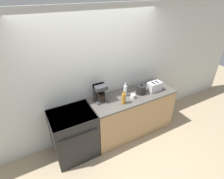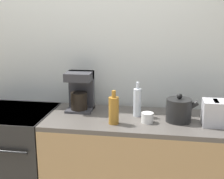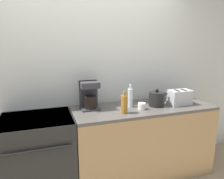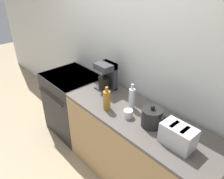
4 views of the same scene
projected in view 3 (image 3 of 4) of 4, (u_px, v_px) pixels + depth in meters
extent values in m
cube|color=silver|center=(87.00, 76.00, 2.82)|extent=(8.00, 0.05, 2.60)
cube|color=black|center=(39.00, 157.00, 2.45)|extent=(0.77, 0.65, 0.94)
cube|color=black|center=(36.00, 119.00, 2.35)|extent=(0.75, 0.63, 0.02)
cylinder|color=black|center=(18.00, 125.00, 2.17)|extent=(0.21, 0.21, 0.01)
cylinder|color=black|center=(53.00, 121.00, 2.28)|extent=(0.21, 0.21, 0.01)
cylinder|color=black|center=(20.00, 116.00, 2.42)|extent=(0.21, 0.21, 0.01)
cylinder|color=black|center=(52.00, 113.00, 2.53)|extent=(0.21, 0.21, 0.01)
cylinder|color=black|center=(38.00, 151.00, 2.07)|extent=(0.65, 0.02, 0.02)
cube|color=tan|center=(143.00, 142.00, 2.85)|extent=(1.79, 0.64, 0.90)
cube|color=#514C47|center=(144.00, 108.00, 2.75)|extent=(1.79, 0.64, 0.04)
cylinder|color=black|center=(157.00, 99.00, 2.76)|extent=(0.20, 0.20, 0.18)
sphere|color=black|center=(157.00, 90.00, 2.73)|extent=(0.04, 0.04, 0.04)
cylinder|color=black|center=(163.00, 96.00, 2.78)|extent=(0.11, 0.04, 0.10)
cube|color=#BCBCC1|center=(180.00, 97.00, 2.81)|extent=(0.28, 0.17, 0.19)
cube|color=black|center=(177.00, 91.00, 2.78)|extent=(0.03, 0.12, 0.01)
cube|color=black|center=(184.00, 90.00, 2.81)|extent=(0.03, 0.12, 0.01)
cube|color=#333338|center=(90.00, 108.00, 2.65)|extent=(0.22, 0.20, 0.02)
cube|color=#333338|center=(88.00, 94.00, 2.68)|extent=(0.22, 0.06, 0.34)
cube|color=#333338|center=(89.00, 85.00, 2.58)|extent=(0.22, 0.20, 0.07)
cylinder|color=black|center=(90.00, 102.00, 2.60)|extent=(0.14, 0.14, 0.15)
cylinder|color=#9E6B23|center=(124.00, 104.00, 2.48)|extent=(0.08, 0.08, 0.21)
cylinder|color=#9E6B23|center=(124.00, 93.00, 2.45)|extent=(0.03, 0.03, 0.05)
cylinder|color=silver|center=(130.00, 98.00, 2.72)|extent=(0.06, 0.06, 0.23)
cylinder|color=silver|center=(130.00, 87.00, 2.69)|extent=(0.03, 0.03, 0.06)
cylinder|color=white|center=(142.00, 106.00, 2.63)|extent=(0.09, 0.09, 0.08)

